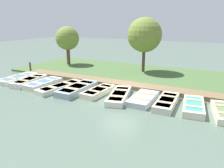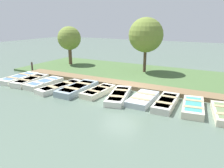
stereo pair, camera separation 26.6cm
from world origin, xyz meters
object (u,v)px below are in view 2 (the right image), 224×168
at_px(rowboat_0, 19,78).
at_px(rowboat_4, 78,88).
at_px(rowboat_6, 119,96).
at_px(park_tree_far_left, 69,39).
at_px(rowboat_1, 31,80).
at_px(park_tree_left, 146,35).
at_px(rowboat_2, 44,83).
at_px(rowboat_5, 98,91).
at_px(mooring_post_near, 32,67).
at_px(rowboat_9, 193,107).
at_px(rowboat_8, 166,102).
at_px(rowboat_3, 61,87).
at_px(rowboat_7, 143,99).

distance_m(rowboat_0, rowboat_4, 5.93).
height_order(rowboat_6, park_tree_far_left, park_tree_far_left).
bearing_deg(rowboat_1, park_tree_left, 130.48).
distance_m(rowboat_2, rowboat_5, 4.53).
distance_m(rowboat_6, park_tree_left, 7.79).
bearing_deg(rowboat_2, park_tree_left, 146.66).
height_order(rowboat_1, rowboat_2, rowboat_1).
height_order(rowboat_1, mooring_post_near, mooring_post_near).
distance_m(rowboat_4, rowboat_6, 3.09).
distance_m(rowboat_0, rowboat_9, 13.34).
bearing_deg(rowboat_4, rowboat_0, -91.28).
relative_size(rowboat_0, rowboat_8, 1.11).
bearing_deg(park_tree_left, rowboat_9, 37.74).
bearing_deg(rowboat_8, rowboat_0, -91.31).
distance_m(rowboat_8, mooring_post_near, 13.25).
bearing_deg(rowboat_6, rowboat_2, -102.18).
xyz_separation_m(rowboat_4, mooring_post_near, (-2.55, -7.08, 0.30)).
bearing_deg(park_tree_far_left, rowboat_1, 13.18).
xyz_separation_m(rowboat_0, rowboat_1, (0.17, 1.50, 0.03)).
bearing_deg(rowboat_2, rowboat_1, -88.84).
height_order(rowboat_0, park_tree_far_left, park_tree_far_left).
distance_m(rowboat_3, rowboat_5, 2.90).
bearing_deg(rowboat_8, park_tree_far_left, -120.67).
xyz_separation_m(rowboat_0, rowboat_2, (0.19, 2.94, 0.02)).
relative_size(rowboat_5, mooring_post_near, 2.77).
distance_m(rowboat_2, park_tree_left, 9.41).
bearing_deg(rowboat_4, rowboat_8, 92.48).
relative_size(rowboat_3, park_tree_left, 0.74).
distance_m(rowboat_4, mooring_post_near, 7.54).
relative_size(rowboat_5, park_tree_far_left, 0.69).
relative_size(rowboat_6, rowboat_9, 1.19).
xyz_separation_m(rowboat_1, rowboat_2, (0.03, 1.44, -0.01)).
relative_size(rowboat_1, park_tree_far_left, 0.79).
bearing_deg(rowboat_7, mooring_post_near, -101.63).
height_order(rowboat_3, rowboat_8, rowboat_8).
relative_size(rowboat_2, rowboat_8, 1.00).
distance_m(rowboat_2, rowboat_6, 6.08).
height_order(mooring_post_near, park_tree_far_left, park_tree_far_left).
bearing_deg(mooring_post_near, rowboat_8, 80.13).
height_order(rowboat_3, rowboat_4, rowboat_4).
xyz_separation_m(rowboat_7, mooring_post_near, (-2.30, -11.67, 0.33)).
relative_size(rowboat_0, rowboat_6, 0.97).
relative_size(rowboat_4, rowboat_6, 1.00).
bearing_deg(mooring_post_near, rowboat_3, 64.58).
relative_size(rowboat_5, park_tree_left, 0.57).
bearing_deg(rowboat_2, rowboat_8, 94.56).
distance_m(rowboat_5, mooring_post_near, 8.93).
height_order(rowboat_0, rowboat_8, rowboat_8).
distance_m(rowboat_1, rowboat_5, 5.96).
relative_size(rowboat_6, park_tree_left, 0.69).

